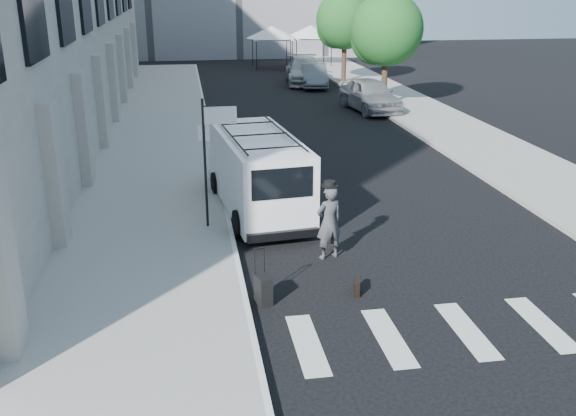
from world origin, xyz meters
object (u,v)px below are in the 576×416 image
object	(u,v)px
businessman	(329,222)
suitcase	(263,290)
briefcase	(357,286)
parked_car_a	(370,95)
cargo_van	(257,172)
parked_car_c	(305,71)
parked_car_b	(314,76)

from	to	relation	value
businessman	suitcase	world-z (taller)	businessman
briefcase	parked_car_a	distance (m)	21.29
cargo_van	parked_car_c	bearing A→B (deg)	69.93
cargo_van	parked_car_a	world-z (taller)	cargo_van
suitcase	cargo_van	world-z (taller)	cargo_van
businessman	cargo_van	world-z (taller)	cargo_van
cargo_van	parked_car_b	size ratio (longest dim) A/B	1.40
suitcase	parked_car_b	xyz separation A→B (m)	(6.93, 28.96, 0.42)
briefcase	businessman	bearing A→B (deg)	109.30
suitcase	parked_car_a	world-z (taller)	parked_car_a
briefcase	suitcase	xyz separation A→B (m)	(-2.09, -0.12, 0.15)
briefcase	cargo_van	world-z (taller)	cargo_van
parked_car_a	parked_car_b	world-z (taller)	parked_car_a
cargo_van	briefcase	bearing A→B (deg)	-81.58
parked_car_b	suitcase	bearing A→B (deg)	-96.41
suitcase	parked_car_b	bearing A→B (deg)	61.00
businessman	briefcase	xyz separation A→B (m)	(0.20, -1.99, -0.77)
cargo_van	parked_car_b	xyz separation A→B (m)	(6.36, 23.03, -0.45)
parked_car_a	parked_car_c	distance (m)	10.19
suitcase	parked_car_b	distance (m)	29.78
suitcase	parked_car_c	distance (m)	31.27
parked_car_a	parked_car_c	xyz separation A→B (m)	(-1.62, 10.06, -0.01)
suitcase	cargo_van	bearing A→B (deg)	69.03
parked_car_a	parked_car_c	bearing A→B (deg)	92.72
businessman	briefcase	world-z (taller)	businessman
parked_car_a	parked_car_b	size ratio (longest dim) A/B	1.13
parked_car_c	suitcase	bearing A→B (deg)	-95.87
briefcase	parked_car_a	size ratio (longest dim) A/B	0.09
cargo_van	parked_car_b	distance (m)	23.89
parked_car_b	parked_car_c	size ratio (longest dim) A/B	0.76
parked_car_a	cargo_van	bearing A→B (deg)	-124.25
parked_car_b	parked_car_c	world-z (taller)	parked_car_c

